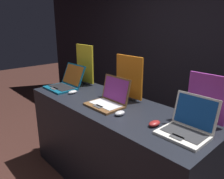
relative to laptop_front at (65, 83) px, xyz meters
The scene contains 11 objects.
wall_back 1.90m from the laptop_front, 64.79° to the left, with size 8.00×0.05×2.80m.
display_counter 0.95m from the laptop_front, ahead, with size 2.02×0.71×0.93m.
laptop_front is the anchor object (origin of this frame).
mouse_front 0.26m from the laptop_front, 13.67° to the right, with size 0.06×0.11×0.04m.
promo_stand_front 0.34m from the laptop_front, 90.00° to the left, with size 0.33×0.07×0.50m.
laptop_middle 0.78m from the laptop_front, ahead, with size 0.35×0.31×0.26m.
mouse_middle 1.03m from the laptop_front, ahead, with size 0.07×0.10×0.04m.
promo_stand_middle 0.85m from the laptop_front, 19.54° to the left, with size 0.35×0.07×0.45m.
laptop_back 1.58m from the laptop_front, ahead, with size 0.33×0.31×0.26m.
mouse_back 1.35m from the laptop_front, ahead, with size 0.07×0.11×0.04m.
promo_stand_back 1.61m from the laptop_front, 10.84° to the left, with size 0.31×0.07×0.40m.
Camera 1 is at (1.46, -0.98, 1.69)m, focal length 35.00 mm.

